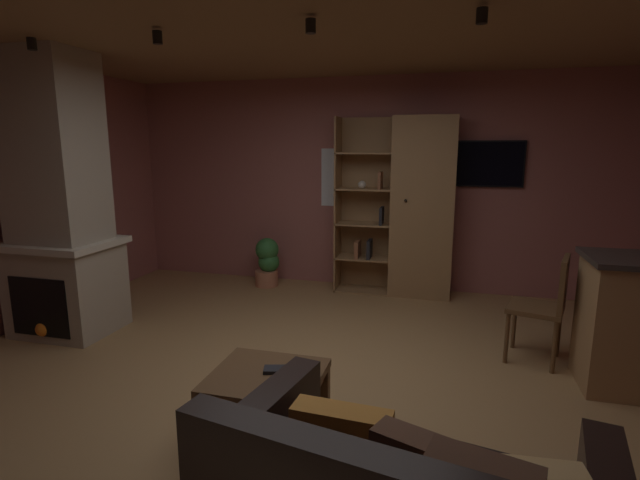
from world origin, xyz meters
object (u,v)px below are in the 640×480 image
object	(u,v)px
bookshelf_cabinet	(415,209)
table_book_0	(274,370)
wall_mounted_tv	(481,164)
dining_chair	(547,302)
coffee_table	(266,387)
potted_floor_plant	(268,261)
stone_fireplace	(59,211)

from	to	relation	value
bookshelf_cabinet	table_book_0	distance (m)	3.33
bookshelf_cabinet	wall_mounted_tv	xyz separation A→B (m)	(0.74, 0.21, 0.53)
table_book_0	dining_chair	bearing A→B (deg)	41.15
coffee_table	wall_mounted_tv	xyz separation A→B (m)	(1.38, 3.47, 1.24)
table_book_0	potted_floor_plant	xyz separation A→B (m)	(-1.25, 3.12, -0.13)
potted_floor_plant	table_book_0	bearing A→B (deg)	-68.21
potted_floor_plant	stone_fireplace	bearing A→B (deg)	-123.80
bookshelf_cabinet	table_book_0	world-z (taller)	bookshelf_cabinet
coffee_table	potted_floor_plant	size ratio (longest dim) A/B	1.06
dining_chair	potted_floor_plant	world-z (taller)	dining_chair
bookshelf_cabinet	potted_floor_plant	size ratio (longest dim) A/B	3.41
stone_fireplace	coffee_table	distance (m)	2.92
stone_fireplace	bookshelf_cabinet	size ratio (longest dim) A/B	1.23
stone_fireplace	coffee_table	bearing A→B (deg)	-25.08
dining_chair	potted_floor_plant	xyz separation A→B (m)	(-3.06, 1.53, -0.20)
bookshelf_cabinet	wall_mounted_tv	size ratio (longest dim) A/B	2.23
wall_mounted_tv	potted_floor_plant	bearing A→B (deg)	-173.17
table_book_0	wall_mounted_tv	bearing A→B (deg)	68.60
coffee_table	potted_floor_plant	bearing A→B (deg)	110.95
stone_fireplace	bookshelf_cabinet	xyz separation A→B (m)	(3.17, 2.07, -0.13)
table_book_0	potted_floor_plant	bearing A→B (deg)	111.79
bookshelf_cabinet	coffee_table	bearing A→B (deg)	-101.18
table_book_0	dining_chair	distance (m)	2.41
table_book_0	wall_mounted_tv	xyz separation A→B (m)	(1.34, 3.43, 1.14)
potted_floor_plant	wall_mounted_tv	distance (m)	2.90
table_book_0	wall_mounted_tv	world-z (taller)	wall_mounted_tv
bookshelf_cabinet	dining_chair	bearing A→B (deg)	-53.61
coffee_table	dining_chair	size ratio (longest dim) A/B	0.72
coffee_table	wall_mounted_tv	distance (m)	3.93
potted_floor_plant	wall_mounted_tv	world-z (taller)	wall_mounted_tv
wall_mounted_tv	stone_fireplace	bearing A→B (deg)	-149.72
bookshelf_cabinet	wall_mounted_tv	world-z (taller)	bookshelf_cabinet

